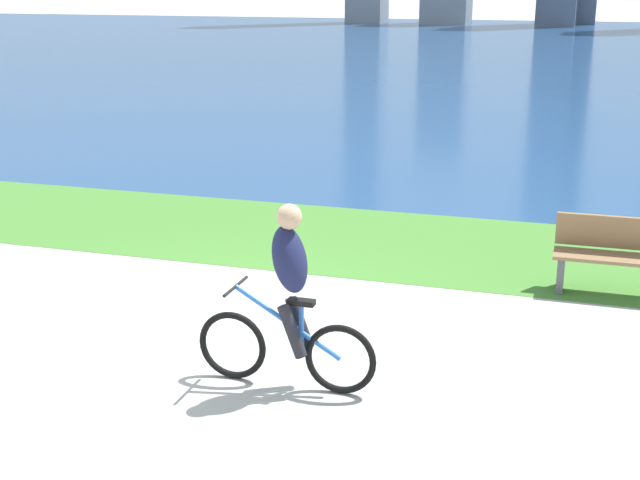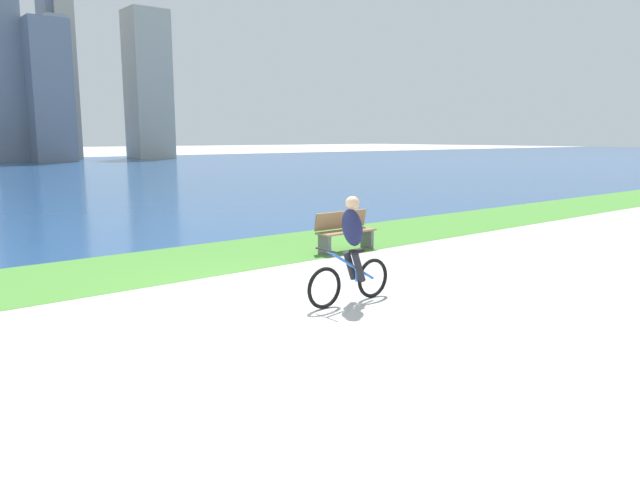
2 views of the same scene
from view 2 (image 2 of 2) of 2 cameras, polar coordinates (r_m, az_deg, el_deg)
ground_plane at (r=9.69m, az=-6.14°, el=-5.82°), size 300.00×300.00×0.00m
grass_strip_bayside at (r=12.77m, az=-15.01°, el=-2.28°), size 120.00×3.25×0.01m
cyclist_lead at (r=9.43m, az=2.97°, el=-0.98°), size 1.66×0.52×1.69m
bench_near_path at (r=13.85m, az=2.34°, el=0.84°), size 1.50×0.47×0.90m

